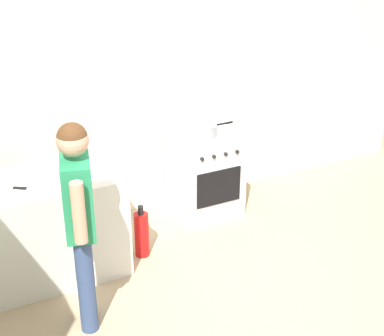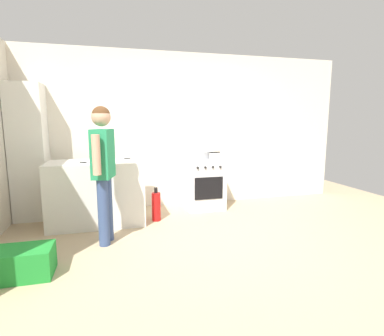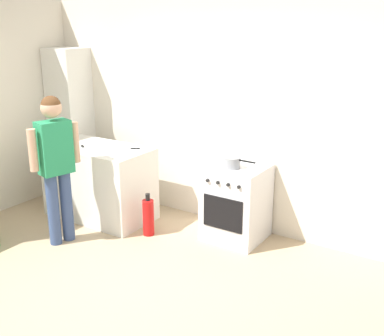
{
  "view_description": "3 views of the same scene",
  "coord_description": "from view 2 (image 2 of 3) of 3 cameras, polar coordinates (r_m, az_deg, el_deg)",
  "views": [
    {
      "loc": [
        -2.07,
        -3.07,
        3.03
      ],
      "look_at": [
        -0.19,
        0.75,
        0.95
      ],
      "focal_mm": 55.0,
      "sensor_mm": 36.0,
      "label": 1
    },
    {
      "loc": [
        -1.09,
        -3.17,
        1.46
      ],
      "look_at": [
        -0.09,
        0.67,
        0.84
      ],
      "focal_mm": 28.0,
      "sensor_mm": 36.0,
      "label": 2
    },
    {
      "loc": [
        2.66,
        -2.85,
        2.41
      ],
      "look_at": [
        0.29,
        0.77,
        1.03
      ],
      "focal_mm": 45.0,
      "sensor_mm": 36.0,
      "label": 3
    }
  ],
  "objects": [
    {
      "name": "pot",
      "position": [
        4.9,
        2.33,
        2.48
      ],
      "size": [
        0.36,
        0.18,
        0.12
      ],
      "color": "gray",
      "rests_on": "oven_left"
    },
    {
      "name": "oven_left",
      "position": [
        5.07,
        2.17,
        -2.86
      ],
      "size": [
        0.62,
        0.62,
        0.85
      ],
      "color": "silver",
      "rests_on": "ground"
    },
    {
      "name": "counter_unit",
      "position": [
        4.49,
        -17.65,
        -4.5
      ],
      "size": [
        1.3,
        0.7,
        0.9
      ],
      "primitive_type": "cube",
      "color": "silver",
      "rests_on": "ground"
    },
    {
      "name": "person",
      "position": [
        3.64,
        -16.55,
        0.87
      ],
      "size": [
        0.28,
        0.55,
        1.63
      ],
      "color": "#384C7A",
      "rests_on": "ground"
    },
    {
      "name": "fire_extinguisher",
      "position": [
        4.48,
        -6.83,
        -7.25
      ],
      "size": [
        0.13,
        0.13,
        0.5
      ],
      "color": "red",
      "rests_on": "ground"
    },
    {
      "name": "larder_cabinet",
      "position": [
        5.02,
        -28.59,
        2.58
      ],
      "size": [
        0.48,
        0.44,
        2.0
      ],
      "primitive_type": "cube",
      "color": "silver",
      "rests_on": "ground"
    },
    {
      "name": "knife_chef",
      "position": [
        4.27,
        -19.06,
        0.96
      ],
      "size": [
        0.28,
        0.2,
        0.01
      ],
      "color": "silver",
      "rests_on": "counter_unit"
    },
    {
      "name": "recycling_crate_lower",
      "position": [
        3.36,
        -29.42,
        -15.43
      ],
      "size": [
        0.52,
        0.36,
        0.28
      ],
      "primitive_type": "cube",
      "color": "#1E842D",
      "rests_on": "ground"
    },
    {
      "name": "back_wall",
      "position": [
        5.23,
        -2.66,
        7.17
      ],
      "size": [
        6.0,
        0.1,
        2.6
      ],
      "primitive_type": "cube",
      "color": "silver",
      "rests_on": "ground"
    },
    {
      "name": "knife_paring",
      "position": [
        4.56,
        -12.58,
        1.72
      ],
      "size": [
        0.19,
        0.13,
        0.01
      ],
      "color": "silver",
      "rests_on": "counter_unit"
    },
    {
      "name": "ground_plane",
      "position": [
        3.65,
        4.11,
        -14.65
      ],
      "size": [
        8.0,
        8.0,
        0.0
      ],
      "primitive_type": "plane",
      "color": "tan"
    }
  ]
}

